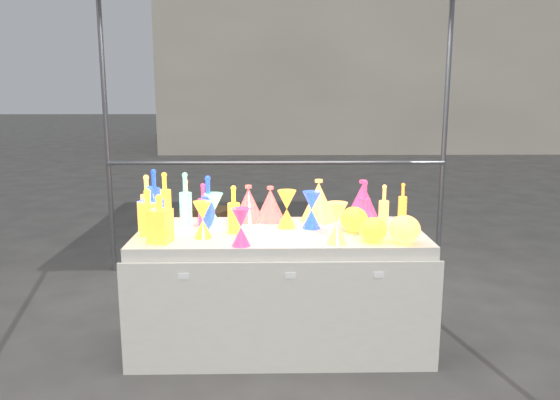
{
  "coord_description": "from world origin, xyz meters",
  "views": [
    {
      "loc": [
        -0.07,
        -3.35,
        1.61
      ],
      "look_at": [
        0.0,
        0.0,
        0.95
      ],
      "focal_mm": 35.0,
      "sensor_mm": 36.0,
      "label": 1
    }
  ],
  "objects_px": {
    "decanter_0": "(148,211)",
    "cardboard_box_closed": "(207,224)",
    "bottle_0": "(165,196)",
    "globe_0": "(373,231)",
    "hourglass_0": "(203,220)",
    "lampshade_0": "(249,203)",
    "display_table": "(280,288)"
  },
  "relations": [
    {
      "from": "lampshade_0",
      "to": "hourglass_0",
      "type": "bearing_deg",
      "value": -111.58
    },
    {
      "from": "bottle_0",
      "to": "hourglass_0",
      "type": "xyz_separation_m",
      "value": [
        0.32,
        -0.5,
        -0.05
      ]
    },
    {
      "from": "hourglass_0",
      "to": "cardboard_box_closed",
      "type": "bearing_deg",
      "value": 96.15
    },
    {
      "from": "cardboard_box_closed",
      "to": "lampshade_0",
      "type": "distance_m",
      "value": 2.41
    },
    {
      "from": "display_table",
      "to": "lampshade_0",
      "type": "xyz_separation_m",
      "value": [
        -0.21,
        0.29,
        0.5
      ]
    },
    {
      "from": "globe_0",
      "to": "hourglass_0",
      "type": "bearing_deg",
      "value": 173.3
    },
    {
      "from": "display_table",
      "to": "globe_0",
      "type": "bearing_deg",
      "value": -25.88
    },
    {
      "from": "hourglass_0",
      "to": "lampshade_0",
      "type": "xyz_separation_m",
      "value": [
        0.26,
        0.43,
        0.01
      ]
    },
    {
      "from": "bottle_0",
      "to": "globe_0",
      "type": "xyz_separation_m",
      "value": [
        1.33,
        -0.62,
        -0.1
      ]
    },
    {
      "from": "hourglass_0",
      "to": "globe_0",
      "type": "relative_size",
      "value": 1.36
    },
    {
      "from": "bottle_0",
      "to": "lampshade_0",
      "type": "height_order",
      "value": "bottle_0"
    },
    {
      "from": "bottle_0",
      "to": "decanter_0",
      "type": "bearing_deg",
      "value": -93.52
    },
    {
      "from": "bottle_0",
      "to": "hourglass_0",
      "type": "height_order",
      "value": "bottle_0"
    },
    {
      "from": "bottle_0",
      "to": "globe_0",
      "type": "relative_size",
      "value": 2.01
    },
    {
      "from": "display_table",
      "to": "lampshade_0",
      "type": "bearing_deg",
      "value": 125.73
    },
    {
      "from": "globe_0",
      "to": "bottle_0",
      "type": "bearing_deg",
      "value": 154.9
    },
    {
      "from": "bottle_0",
      "to": "hourglass_0",
      "type": "bearing_deg",
      "value": -57.73
    },
    {
      "from": "decanter_0",
      "to": "globe_0",
      "type": "distance_m",
      "value": 1.37
    },
    {
      "from": "display_table",
      "to": "hourglass_0",
      "type": "height_order",
      "value": "hourglass_0"
    },
    {
      "from": "bottle_0",
      "to": "hourglass_0",
      "type": "distance_m",
      "value": 0.6
    },
    {
      "from": "decanter_0",
      "to": "cardboard_box_closed",
      "type": "bearing_deg",
      "value": 71.35
    },
    {
      "from": "decanter_0",
      "to": "display_table",
      "type": "bearing_deg",
      "value": -13.28
    },
    {
      "from": "decanter_0",
      "to": "globe_0",
      "type": "height_order",
      "value": "decanter_0"
    },
    {
      "from": "display_table",
      "to": "lampshade_0",
      "type": "distance_m",
      "value": 0.61
    },
    {
      "from": "display_table",
      "to": "bottle_0",
      "type": "height_order",
      "value": "bottle_0"
    },
    {
      "from": "bottle_0",
      "to": "lampshade_0",
      "type": "xyz_separation_m",
      "value": [
        0.58,
        -0.07,
        -0.04
      ]
    },
    {
      "from": "cardboard_box_closed",
      "to": "bottle_0",
      "type": "xyz_separation_m",
      "value": [
        -0.03,
        -2.17,
        0.73
      ]
    },
    {
      "from": "hourglass_0",
      "to": "bottle_0",
      "type": "bearing_deg",
      "value": 122.27
    },
    {
      "from": "cardboard_box_closed",
      "to": "bottle_0",
      "type": "height_order",
      "value": "bottle_0"
    },
    {
      "from": "globe_0",
      "to": "lampshade_0",
      "type": "height_order",
      "value": "lampshade_0"
    },
    {
      "from": "display_table",
      "to": "bottle_0",
      "type": "distance_m",
      "value": 1.02
    },
    {
      "from": "cardboard_box_closed",
      "to": "decanter_0",
      "type": "height_order",
      "value": "decanter_0"
    }
  ]
}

